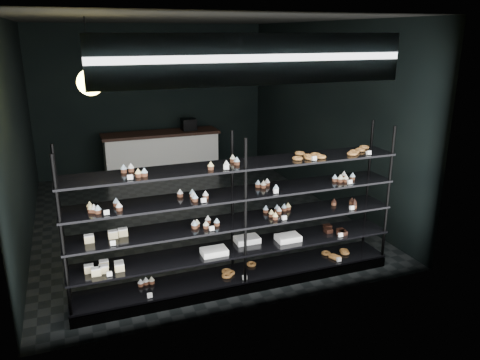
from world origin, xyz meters
The scene contains 5 objects.
room centered at (0.00, 0.00, 1.60)m, with size 5.01×6.01×3.20m.
display_shelf centered at (-0.05, -2.45, 0.63)m, with size 4.00×0.50×1.91m.
signage centered at (0.00, -2.93, 2.75)m, with size 3.30×0.05×0.50m.
pendant_lamp centered at (-1.52, -1.51, 2.45)m, with size 0.30×0.30×0.88m.
service_counter centered at (0.05, 2.50, 0.50)m, with size 2.48×0.65×1.23m.
Camera 1 is at (-1.84, -7.30, 2.99)m, focal length 35.00 mm.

